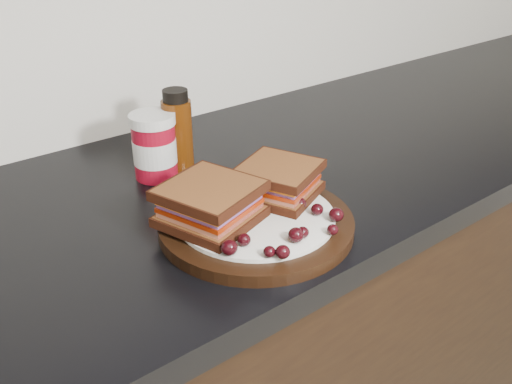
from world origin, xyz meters
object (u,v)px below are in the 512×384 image
sandwich_left (210,203)px  plate (256,223)px  condiment_jar (154,146)px  oil_bottle (178,130)px

sandwich_left → plate: bearing=-40.7°
condiment_jar → plate: bearing=-83.6°
plate → sandwich_left: size_ratio=2.32×
sandwich_left → condiment_jar: 0.22m
sandwich_left → condiment_jar: bearing=63.0°
plate → oil_bottle: size_ratio=1.98×
plate → oil_bottle: 0.25m
sandwich_left → oil_bottle: oil_bottle is taller
plate → condiment_jar: (-0.03, 0.24, 0.05)m
plate → sandwich_left: sandwich_left is taller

